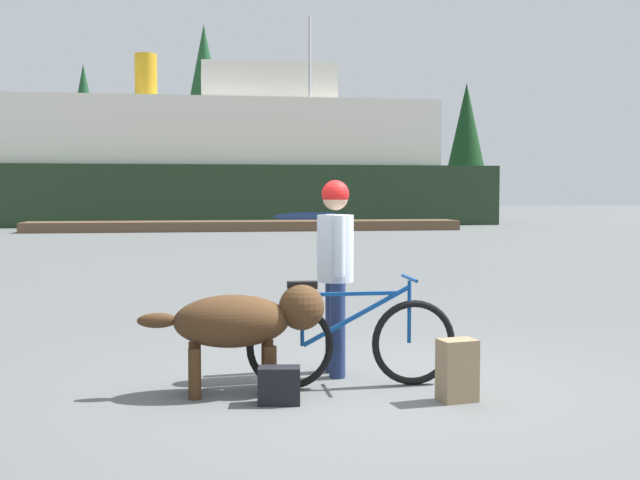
% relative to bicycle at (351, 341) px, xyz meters
% --- Properties ---
extents(ground_plane, '(160.00, 160.00, 0.00)m').
position_rel_bicycle_xyz_m(ground_plane, '(0.08, 0.01, -0.39)').
color(ground_plane, '#595B5B').
extents(bicycle, '(1.75, 0.44, 0.91)m').
position_rel_bicycle_xyz_m(bicycle, '(0.00, 0.00, 0.00)').
color(bicycle, black).
rests_on(bicycle, ground_plane).
extents(person_cyclist, '(0.32, 0.53, 1.72)m').
position_rel_bicycle_xyz_m(person_cyclist, '(-0.05, 0.46, 0.65)').
color(person_cyclist, navy).
rests_on(person_cyclist, ground_plane).
extents(dog, '(1.49, 0.50, 0.87)m').
position_rel_bicycle_xyz_m(dog, '(-0.88, -0.05, 0.19)').
color(dog, '#472D19').
rests_on(dog, ground_plane).
extents(backpack, '(0.31, 0.25, 0.48)m').
position_rel_bicycle_xyz_m(backpack, '(0.73, -0.54, -0.15)').
color(backpack, '#8C7251').
rests_on(backpack, ground_plane).
extents(handbag_pannier, '(0.34, 0.22, 0.28)m').
position_rel_bicycle_xyz_m(handbag_pannier, '(-0.64, -0.42, -0.24)').
color(handbag_pannier, black).
rests_on(handbag_pannier, ground_plane).
extents(dock_pier, '(17.72, 2.05, 0.40)m').
position_rel_bicycle_xyz_m(dock_pier, '(0.71, 26.39, -0.19)').
color(dock_pier, brown).
rests_on(dock_pier, ground_plane).
extents(ferry_boat, '(27.33, 8.38, 8.46)m').
position_rel_bicycle_xyz_m(ferry_boat, '(-0.37, 34.33, 2.56)').
color(ferry_boat, '#1E331E').
rests_on(ferry_boat, ground_plane).
extents(sailboat_moored, '(7.77, 2.18, 9.87)m').
position_rel_bicycle_xyz_m(sailboat_moored, '(4.03, 31.10, 0.12)').
color(sailboat_moored, navy).
rests_on(sailboat_moored, ground_plane).
extents(pine_tree_far_left, '(2.83, 2.83, 10.18)m').
position_rel_bicycle_xyz_m(pine_tree_far_left, '(-8.79, 48.92, 6.12)').
color(pine_tree_far_left, '#4C331E').
rests_on(pine_tree_far_left, ground_plane).
extents(pine_tree_center, '(3.70, 3.70, 12.63)m').
position_rel_bicycle_xyz_m(pine_tree_center, '(-0.79, 46.86, 7.54)').
color(pine_tree_center, '#4C331E').
rests_on(pine_tree_center, ground_plane).
extents(pine_tree_far_right, '(3.23, 3.23, 9.47)m').
position_rel_bicycle_xyz_m(pine_tree_far_right, '(17.99, 48.93, 5.34)').
color(pine_tree_far_right, '#4C331E').
rests_on(pine_tree_far_right, ground_plane).
extents(pine_tree_mid_back, '(2.93, 2.93, 11.79)m').
position_rel_bicycle_xyz_m(pine_tree_mid_back, '(-0.52, 51.74, 6.67)').
color(pine_tree_mid_back, '#4C331E').
rests_on(pine_tree_mid_back, ground_plane).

